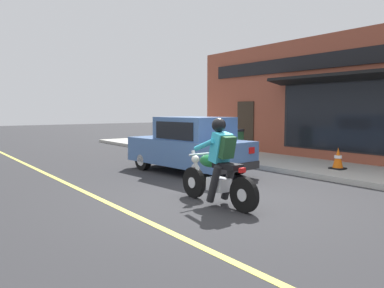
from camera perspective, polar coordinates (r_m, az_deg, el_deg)
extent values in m
plane|color=#2B2B2D|center=(7.40, 3.97, -8.60)|extent=(80.00, 80.00, 0.00)
cube|color=#ADAAA3|center=(12.80, 11.41, -2.49)|extent=(2.60, 22.00, 0.14)
cube|color=#D1C64C|center=(9.09, -17.61, -6.20)|extent=(0.12, 19.80, 0.01)
cube|color=brown|center=(13.49, 18.17, 6.39)|extent=(0.50, 10.97, 4.20)
cube|color=black|center=(12.52, 22.54, 3.84)|extent=(0.04, 4.61, 2.10)
cube|color=black|center=(12.53, 22.58, 3.84)|extent=(0.02, 4.82, 2.20)
cube|color=#2D2319|center=(15.24, 8.13, 2.48)|extent=(0.04, 0.90, 2.10)
cube|color=black|center=(12.27, 21.94, 9.45)|extent=(0.81, 5.26, 0.24)
cube|color=black|center=(13.35, 17.62, 11.80)|extent=(0.06, 9.32, 0.50)
cylinder|color=black|center=(7.57, 0.27, -5.87)|extent=(0.11, 0.62, 0.62)
cylinder|color=silver|center=(7.57, 0.27, -5.87)|extent=(0.12, 0.22, 0.22)
cylinder|color=black|center=(6.55, 7.93, -7.67)|extent=(0.11, 0.62, 0.62)
cylinder|color=silver|center=(6.55, 7.93, -7.67)|extent=(0.12, 0.22, 0.22)
cube|color=silver|center=(6.99, 4.10, -6.14)|extent=(0.29, 0.40, 0.24)
ellipsoid|color=#196B33|center=(7.11, 2.77, -2.59)|extent=(0.31, 0.53, 0.24)
cube|color=black|center=(6.76, 5.42, -3.36)|extent=(0.27, 0.56, 0.10)
cylinder|color=silver|center=(7.44, 0.75, -3.60)|extent=(0.08, 0.33, 0.68)
cylinder|color=silver|center=(7.31, 1.34, -1.54)|extent=(0.56, 0.05, 0.04)
sphere|color=silver|center=(7.45, 0.51, -2.34)|extent=(0.16, 0.16, 0.16)
cylinder|color=silver|center=(6.84, 7.36, -7.29)|extent=(0.09, 0.55, 0.08)
cube|color=red|center=(6.50, 7.66, -3.99)|extent=(0.12, 0.06, 0.08)
cylinder|color=black|center=(6.81, 3.36, -6.10)|extent=(0.15, 0.35, 0.71)
cylinder|color=black|center=(7.05, 5.57, -5.73)|extent=(0.15, 0.35, 0.71)
cube|color=#33B2D1|center=(6.85, 4.41, -0.54)|extent=(0.35, 0.33, 0.57)
cylinder|color=#33B2D1|center=(6.90, 1.84, -0.15)|extent=(0.10, 0.52, 0.26)
cylinder|color=#33B2D1|center=(7.16, 4.31, 0.03)|extent=(0.10, 0.52, 0.26)
sphere|color=black|center=(6.87, 4.10, 2.91)|extent=(0.26, 0.26, 0.26)
cube|color=#1E4728|center=(6.73, 5.33, -0.48)|extent=(0.28, 0.24, 0.42)
cylinder|color=black|center=(11.09, -7.48, -2.41)|extent=(0.23, 0.61, 0.60)
cylinder|color=silver|center=(11.09, -7.48, -2.41)|extent=(0.23, 0.35, 0.33)
cylinder|color=black|center=(11.96, -1.78, -1.82)|extent=(0.23, 0.61, 0.60)
cylinder|color=silver|center=(11.96, -1.78, -1.82)|extent=(0.23, 0.35, 0.33)
cylinder|color=black|center=(9.23, 1.00, -3.91)|extent=(0.23, 0.61, 0.60)
cylinder|color=silver|center=(9.23, 1.00, -3.91)|extent=(0.23, 0.35, 0.33)
cylinder|color=black|center=(10.26, 6.91, -3.03)|extent=(0.23, 0.61, 0.60)
cylinder|color=silver|center=(10.26, 6.91, -3.03)|extent=(0.23, 0.35, 0.33)
cube|color=#42669E|center=(10.55, -0.57, -1.12)|extent=(1.96, 3.83, 0.70)
cube|color=#42669E|center=(10.31, 0.34, 2.30)|extent=(1.60, 2.02, 0.66)
cube|color=black|center=(10.98, -2.72, 2.21)|extent=(1.35, 0.46, 0.51)
cube|color=black|center=(9.84, -2.78, 2.04)|extent=(0.16, 1.52, 0.46)
cube|color=black|center=(10.82, 3.19, 2.33)|extent=(0.16, 1.52, 0.46)
cube|color=silver|center=(11.71, -8.48, 0.04)|extent=(0.24, 0.06, 0.14)
cube|color=red|center=(8.86, 4.92, -1.45)|extent=(0.20, 0.06, 0.16)
cube|color=silver|center=(12.29, -4.53, 0.33)|extent=(0.24, 0.06, 0.14)
cube|color=red|center=(9.62, 9.07, -0.96)|extent=(0.20, 0.06, 0.16)
cube|color=#28282B|center=(12.01, -6.35, -1.58)|extent=(1.61, 0.26, 0.20)
cube|color=#28282B|center=(9.30, 6.91, -3.57)|extent=(1.61, 0.26, 0.20)
cube|color=black|center=(11.08, 21.31, -3.47)|extent=(0.36, 0.36, 0.04)
cone|color=orange|center=(11.04, 21.36, -1.93)|extent=(0.28, 0.28, 0.56)
cylinder|color=white|center=(11.04, 21.36, -1.83)|extent=(0.20, 0.20, 0.08)
cylinder|color=#23512D|center=(12.83, 6.74, -0.07)|extent=(0.52, 0.52, 0.90)
cylinder|color=black|center=(12.79, 6.76, 2.12)|extent=(0.56, 0.56, 0.08)
cylinder|color=red|center=(15.34, -1.27, -0.56)|extent=(0.24, 0.24, 0.16)
cylinder|color=red|center=(15.30, -1.27, 0.82)|extent=(0.18, 0.18, 0.58)
sphere|color=red|center=(15.28, -1.28, 2.05)|extent=(0.20, 0.20, 0.20)
cylinder|color=red|center=(15.22, -1.67, 0.98)|extent=(0.10, 0.08, 0.08)
cylinder|color=red|center=(15.37, -0.88, 1.03)|extent=(0.10, 0.08, 0.08)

